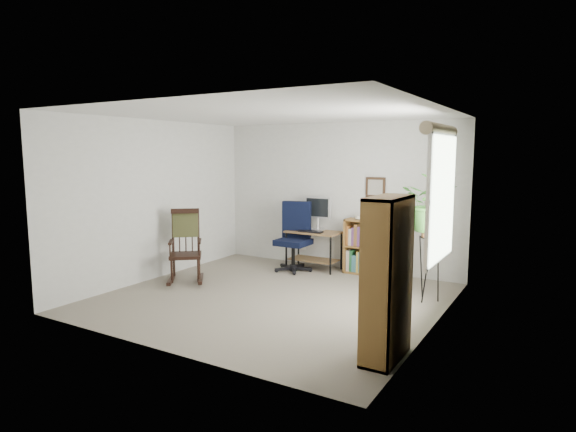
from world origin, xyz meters
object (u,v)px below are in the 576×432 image
Objects in this scene: office_chair at (293,236)px; low_bookshelf at (371,248)px; rocking_chair at (185,245)px; tall_bookshelf at (387,279)px; desk at (314,250)px.

office_chair reaches higher than low_bookshelf.
office_chair is 1.04× the size of rocking_chair.
office_chair is at bearing 134.32° from tall_bookshelf.
rocking_chair is (-1.05, -1.38, -0.02)m from office_chair.
rocking_chair reaches higher than desk.
office_chair is 1.31× the size of low_bookshelf.
tall_bookshelf is (2.42, -2.48, 0.19)m from office_chair.
office_chair reaches higher than rocking_chair.
low_bookshelf is at bearing 3.81° from office_chair.
office_chair is 1.74m from rocking_chair.
tall_bookshelf is (2.19, -2.77, 0.44)m from desk.
desk is 1.01× the size of low_bookshelf.
low_bookshelf is (1.17, 0.41, -0.13)m from office_chair.
tall_bookshelf reaches higher than low_bookshelf.
office_chair is 0.75× the size of tall_bookshelf.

